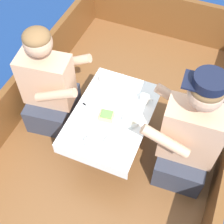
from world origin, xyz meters
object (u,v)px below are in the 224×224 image
person_starboard (189,138)px  coffee_cup_center (90,143)px  person_port (49,88)px  coffee_cup_port (104,80)px  sandwich (107,116)px  coffee_cup_starboard (145,99)px

person_starboard → coffee_cup_center: (-0.61, -0.31, 0.02)m
person_port → coffee_cup_port: bearing=16.5°
sandwich → coffee_cup_starboard: size_ratio=1.12×
person_port → coffee_cup_center: size_ratio=9.45×
coffee_cup_port → coffee_cup_center: (0.14, -0.57, -0.01)m
person_port → coffee_cup_port: size_ratio=10.01×
person_starboard → sandwich: person_starboard is taller
person_port → coffee_cup_starboard: (0.76, 0.13, 0.07)m
sandwich → coffee_cup_center: bearing=-93.7°
person_starboard → coffee_cup_port: size_ratio=10.92×
coffee_cup_port → person_port: bearing=-155.7°
coffee_cup_port → coffee_cup_center: bearing=-76.2°
coffee_cup_port → coffee_cup_starboard: 0.36m
sandwich → coffee_cup_starboard: 0.33m
person_starboard → coffee_cup_starboard: bearing=-30.1°
sandwich → coffee_cup_port: size_ratio=1.16×
person_port → coffee_cup_port: (0.40, 0.18, 0.07)m
coffee_cup_starboard → coffee_cup_port: bearing=171.2°
person_port → coffee_cup_port: person_port is taller
coffee_cup_starboard → sandwich: bearing=-128.5°
coffee_cup_port → coffee_cup_starboard: size_ratio=0.97×
coffee_cup_port → coffee_cup_center: size_ratio=0.94×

